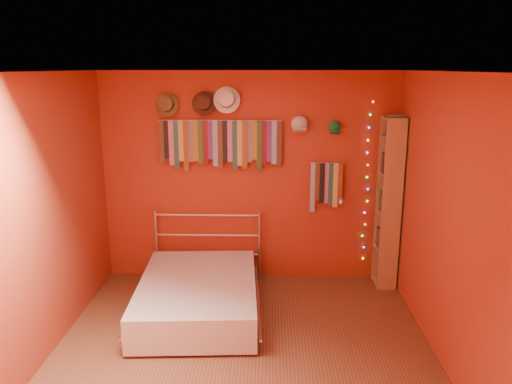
# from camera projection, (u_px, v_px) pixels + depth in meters

# --- Properties ---
(ground) EXTENTS (3.50, 3.50, 0.00)m
(ground) POSITION_uv_depth(u_px,v_px,m) (243.00, 352.00, 4.56)
(ground) COLOR brown
(ground) RESTS_ON ground
(back_wall) EXTENTS (3.50, 0.02, 2.50)m
(back_wall) POSITION_uv_depth(u_px,v_px,m) (250.00, 178.00, 5.95)
(back_wall) COLOR maroon
(back_wall) RESTS_ON ground
(right_wall) EXTENTS (0.02, 3.50, 2.50)m
(right_wall) POSITION_uv_depth(u_px,v_px,m) (449.00, 224.00, 4.21)
(right_wall) COLOR maroon
(right_wall) RESTS_ON ground
(left_wall) EXTENTS (0.02, 3.50, 2.50)m
(left_wall) POSITION_uv_depth(u_px,v_px,m) (39.00, 220.00, 4.30)
(left_wall) COLOR maroon
(left_wall) RESTS_ON ground
(ceiling) EXTENTS (3.50, 3.50, 0.02)m
(ceiling) POSITION_uv_depth(u_px,v_px,m) (241.00, 71.00, 3.95)
(ceiling) COLOR white
(ceiling) RESTS_ON back_wall
(tie_rack) EXTENTS (1.45, 0.03, 0.60)m
(tie_rack) POSITION_uv_depth(u_px,v_px,m) (220.00, 142.00, 5.79)
(tie_rack) COLOR #BBBBC0
(tie_rack) RESTS_ON back_wall
(small_tie_rack) EXTENTS (0.40, 0.03, 0.60)m
(small_tie_rack) POSITION_uv_depth(u_px,v_px,m) (326.00, 183.00, 5.87)
(small_tie_rack) COLOR #BBBBC0
(small_tie_rack) RESTS_ON back_wall
(fedora_olive) EXTENTS (0.27, 0.15, 0.26)m
(fedora_olive) POSITION_uv_depth(u_px,v_px,m) (166.00, 104.00, 5.67)
(fedora_olive) COLOR brown
(fedora_olive) RESTS_ON back_wall
(fedora_brown) EXTENTS (0.28, 0.15, 0.28)m
(fedora_brown) POSITION_uv_depth(u_px,v_px,m) (204.00, 103.00, 5.65)
(fedora_brown) COLOR #412217
(fedora_brown) RESTS_ON back_wall
(fedora_white) EXTENTS (0.31, 0.17, 0.30)m
(fedora_white) POSITION_uv_depth(u_px,v_px,m) (226.00, 99.00, 5.63)
(fedora_white) COLOR white
(fedora_white) RESTS_ON back_wall
(cap_white) EXTENTS (0.19, 0.24, 0.19)m
(cap_white) POSITION_uv_depth(u_px,v_px,m) (299.00, 124.00, 5.72)
(cap_white) COLOR silver
(cap_white) RESTS_ON back_wall
(cap_green) EXTENTS (0.16, 0.20, 0.16)m
(cap_green) POSITION_uv_depth(u_px,v_px,m) (334.00, 127.00, 5.72)
(cap_green) COLOR #1B7B35
(cap_green) RESTS_ON back_wall
(fairy_lights) EXTENTS (0.06, 0.02, 1.92)m
(fairy_lights) POSITION_uv_depth(u_px,v_px,m) (367.00, 183.00, 5.89)
(fairy_lights) COLOR #FF3333
(fairy_lights) RESTS_ON back_wall
(reading_lamp) EXTENTS (0.07, 0.32, 0.09)m
(reading_lamp) POSITION_uv_depth(u_px,v_px,m) (341.00, 201.00, 5.74)
(reading_lamp) COLOR #BBBBC0
(reading_lamp) RESTS_ON back_wall
(bookshelf) EXTENTS (0.25, 0.34, 2.00)m
(bookshelf) POSITION_uv_depth(u_px,v_px,m) (392.00, 202.00, 5.75)
(bookshelf) COLOR #AA784D
(bookshelf) RESTS_ON ground
(bed) EXTENTS (1.38, 1.81, 0.86)m
(bed) POSITION_uv_depth(u_px,v_px,m) (198.00, 295.00, 5.25)
(bed) COLOR #BBBBC0
(bed) RESTS_ON ground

